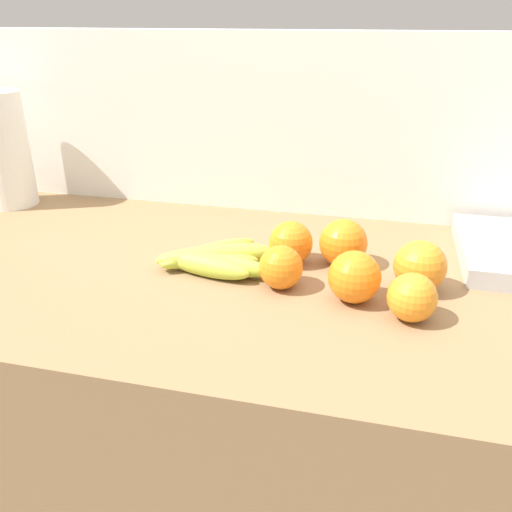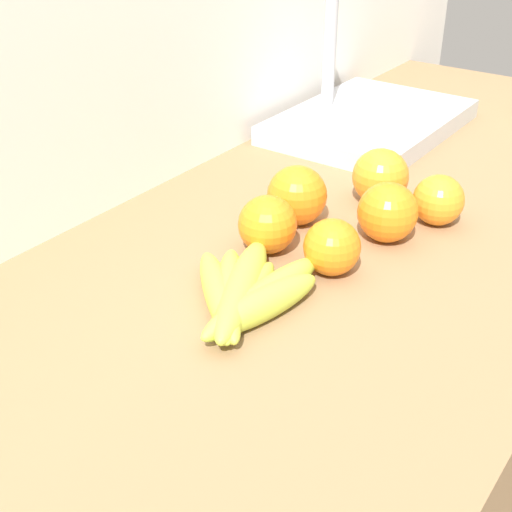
{
  "view_description": "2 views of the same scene",
  "coord_description": "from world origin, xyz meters",
  "px_view_note": "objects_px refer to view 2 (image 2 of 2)",
  "views": [
    {
      "loc": [
        0.07,
        -0.79,
        1.33
      ],
      "look_at": [
        -0.12,
        -0.01,
        0.97
      ],
      "focal_mm": 37.34,
      "sensor_mm": 36.0,
      "label": 1
    },
    {
      "loc": [
        -0.74,
        -0.4,
        1.39
      ],
      "look_at": [
        -0.13,
        0.04,
        0.95
      ],
      "focal_mm": 49.83,
      "sensor_mm": 36.0,
      "label": 2
    }
  ],
  "objects_px": {
    "orange_front": "(439,200)",
    "orange_center": "(388,212)",
    "orange_back_right": "(268,224)",
    "sink_basin": "(369,119)",
    "orange_back_left": "(332,247)",
    "banana_bunch": "(245,296)",
    "orange_right": "(297,195)",
    "orange_far_right": "(380,176)"
  },
  "relations": [
    {
      "from": "banana_bunch",
      "to": "orange_front",
      "type": "bearing_deg",
      "value": -15.4
    },
    {
      "from": "orange_back_right",
      "to": "orange_right",
      "type": "distance_m",
      "value": 0.09
    },
    {
      "from": "orange_center",
      "to": "orange_far_right",
      "type": "bearing_deg",
      "value": 31.69
    },
    {
      "from": "sink_basin",
      "to": "orange_front",
      "type": "bearing_deg",
      "value": -137.79
    },
    {
      "from": "orange_far_right",
      "to": "orange_right",
      "type": "bearing_deg",
      "value": 153.13
    },
    {
      "from": "orange_back_left",
      "to": "orange_right",
      "type": "bearing_deg",
      "value": 50.68
    },
    {
      "from": "banana_bunch",
      "to": "orange_center",
      "type": "distance_m",
      "value": 0.25
    },
    {
      "from": "orange_back_right",
      "to": "orange_far_right",
      "type": "height_order",
      "value": "orange_far_right"
    },
    {
      "from": "orange_center",
      "to": "sink_basin",
      "type": "bearing_deg",
      "value": 30.86
    },
    {
      "from": "orange_front",
      "to": "orange_center",
      "type": "xyz_separation_m",
      "value": [
        -0.08,
        0.04,
        0.0
      ]
    },
    {
      "from": "orange_back_left",
      "to": "sink_basin",
      "type": "distance_m",
      "value": 0.52
    },
    {
      "from": "banana_bunch",
      "to": "orange_back_right",
      "type": "xyz_separation_m",
      "value": [
        0.13,
        0.06,
        0.02
      ]
    },
    {
      "from": "orange_front",
      "to": "orange_far_right",
      "type": "xyz_separation_m",
      "value": [
        0.01,
        0.1,
        0.01
      ]
    },
    {
      "from": "orange_back_right",
      "to": "orange_front",
      "type": "distance_m",
      "value": 0.25
    },
    {
      "from": "orange_right",
      "to": "sink_basin",
      "type": "height_order",
      "value": "sink_basin"
    },
    {
      "from": "banana_bunch",
      "to": "orange_far_right",
      "type": "height_order",
      "value": "orange_far_right"
    },
    {
      "from": "sink_basin",
      "to": "orange_right",
      "type": "bearing_deg",
      "value": -166.61
    },
    {
      "from": "orange_back_left",
      "to": "sink_basin",
      "type": "relative_size",
      "value": 0.19
    },
    {
      "from": "orange_front",
      "to": "orange_back_left",
      "type": "xyz_separation_m",
      "value": [
        -0.2,
        0.05,
        -0.0
      ]
    },
    {
      "from": "orange_far_right",
      "to": "orange_back_left",
      "type": "relative_size",
      "value": 1.16
    },
    {
      "from": "orange_right",
      "to": "orange_center",
      "type": "height_order",
      "value": "orange_right"
    },
    {
      "from": "orange_right",
      "to": "orange_back_left",
      "type": "bearing_deg",
      "value": -129.32
    },
    {
      "from": "orange_front",
      "to": "orange_right",
      "type": "distance_m",
      "value": 0.2
    },
    {
      "from": "orange_back_right",
      "to": "sink_basin",
      "type": "relative_size",
      "value": 0.2
    },
    {
      "from": "banana_bunch",
      "to": "orange_center",
      "type": "relative_size",
      "value": 2.66
    },
    {
      "from": "orange_back_left",
      "to": "sink_basin",
      "type": "xyz_separation_m",
      "value": [
        0.48,
        0.2,
        -0.02
      ]
    },
    {
      "from": "orange_far_right",
      "to": "orange_right",
      "type": "height_order",
      "value": "same"
    },
    {
      "from": "orange_front",
      "to": "orange_right",
      "type": "relative_size",
      "value": 0.85
    },
    {
      "from": "orange_back_right",
      "to": "orange_right",
      "type": "bearing_deg",
      "value": 8.13
    },
    {
      "from": "banana_bunch",
      "to": "orange_center",
      "type": "bearing_deg",
      "value": -12.51
    },
    {
      "from": "orange_front",
      "to": "orange_center",
      "type": "height_order",
      "value": "orange_center"
    },
    {
      "from": "orange_front",
      "to": "sink_basin",
      "type": "relative_size",
      "value": 0.19
    },
    {
      "from": "orange_back_left",
      "to": "banana_bunch",
      "type": "bearing_deg",
      "value": 163.43
    },
    {
      "from": "banana_bunch",
      "to": "orange_far_right",
      "type": "bearing_deg",
      "value": 1.03
    },
    {
      "from": "orange_back_right",
      "to": "banana_bunch",
      "type": "bearing_deg",
      "value": -155.6
    },
    {
      "from": "orange_far_right",
      "to": "orange_right",
      "type": "distance_m",
      "value": 0.14
    },
    {
      "from": "orange_center",
      "to": "sink_basin",
      "type": "xyz_separation_m",
      "value": [
        0.37,
        0.22,
        -0.02
      ]
    },
    {
      "from": "banana_bunch",
      "to": "orange_back_left",
      "type": "height_order",
      "value": "orange_back_left"
    },
    {
      "from": "banana_bunch",
      "to": "orange_right",
      "type": "bearing_deg",
      "value": 17.97
    },
    {
      "from": "orange_right",
      "to": "orange_far_right",
      "type": "bearing_deg",
      "value": -26.87
    },
    {
      "from": "orange_center",
      "to": "sink_basin",
      "type": "height_order",
      "value": "sink_basin"
    },
    {
      "from": "banana_bunch",
      "to": "sink_basin",
      "type": "bearing_deg",
      "value": 15.04
    }
  ]
}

